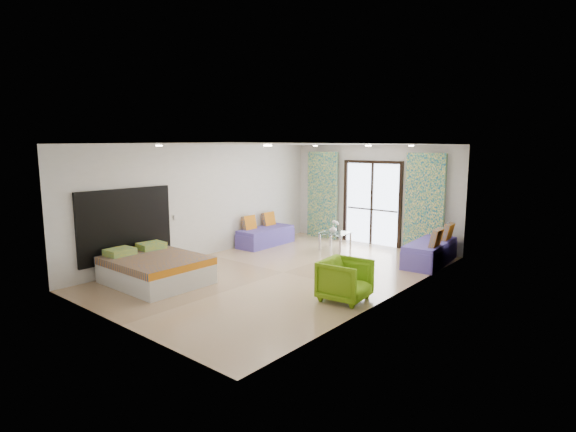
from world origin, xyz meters
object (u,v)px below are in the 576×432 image
Objects in this scene: daybed_right at (431,252)px; coffee_table at (335,234)px; bed at (155,269)px; armchair at (345,278)px; daybed_left at (265,235)px.

daybed_right is 2.42× the size of coffee_table.
daybed_right is 2.49m from coffee_table.
daybed_right is (3.59, 4.86, 0.01)m from bed.
armchair is (2.31, -3.14, -0.00)m from coffee_table.
daybed_right reaches higher than bed.
daybed_right is at bearing -8.72° from armchair.
daybed_left is 0.91× the size of daybed_right.
bed is 6.04m from daybed_right.
bed is 1.09× the size of daybed_left.
daybed_left is at bearing -156.32° from coffee_table.
coffee_table is at bearing 179.95° from daybed_right.
daybed_right reaches higher than coffee_table.
coffee_table is (1.12, 4.66, 0.13)m from bed.
daybed_left is 4.71m from armchair.
daybed_left is at bearing -171.72° from daybed_right.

